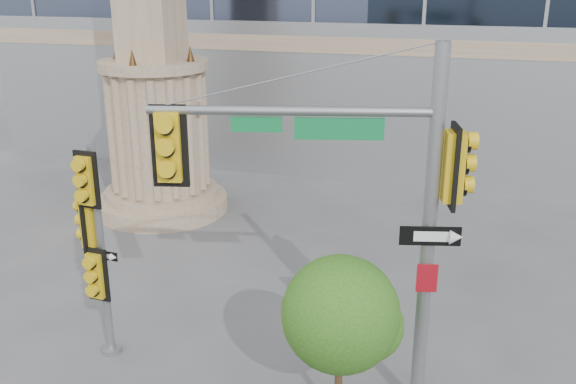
# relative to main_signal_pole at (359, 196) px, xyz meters

# --- Properties ---
(monument) EXTENTS (4.40, 4.40, 16.60)m
(monument) POSITION_rel_main_signal_pole_xyz_m (-8.19, 8.53, 1.33)
(monument) COLOR gray
(monument) RESTS_ON ground
(main_signal_pole) EXTENTS (5.17, 1.64, 6.76)m
(main_signal_pole) POSITION_rel_main_signal_pole_xyz_m (0.00, 0.00, 0.00)
(main_signal_pole) COLOR slate
(main_signal_pole) RESTS_ON ground
(secondary_signal_pole) EXTENTS (0.79, 0.62, 4.61)m
(secondary_signal_pole) POSITION_rel_main_signal_pole_xyz_m (-5.36, 0.21, -1.48)
(secondary_signal_pole) COLOR slate
(secondary_signal_pole) RESTS_ON ground
(street_tree) EXTENTS (2.09, 2.05, 3.26)m
(street_tree) POSITION_rel_main_signal_pole_xyz_m (-0.10, -0.58, -2.04)
(street_tree) COLOR gray
(street_tree) RESTS_ON ground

